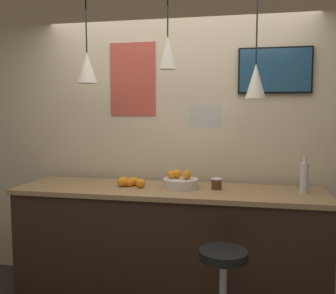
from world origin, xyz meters
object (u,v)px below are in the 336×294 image
object	(u,v)px
bar_stool	(223,294)
spread_jar	(217,184)
mounted_tv	(275,70)
fruit_bowl	(180,182)
juice_bottle	(304,177)

from	to	relation	value
bar_stool	spread_jar	xyz separation A→B (m)	(-0.10, 0.66, 0.62)
bar_stool	mounted_tv	size ratio (longest dim) A/B	1.17
fruit_bowl	spread_jar	size ratio (longest dim) A/B	3.23
fruit_bowl	juice_bottle	world-z (taller)	juice_bottle
bar_stool	mounted_tv	bearing A→B (deg)	69.79
spread_jar	mounted_tv	xyz separation A→B (m)	(0.47, 0.35, 0.96)
mounted_tv	juice_bottle	bearing A→B (deg)	-57.46
juice_bottle	fruit_bowl	bearing A→B (deg)	179.99
juice_bottle	spread_jar	xyz separation A→B (m)	(-0.69, 0.00, -0.08)
juice_bottle	mounted_tv	bearing A→B (deg)	122.54
bar_stool	juice_bottle	bearing A→B (deg)	48.11
bar_stool	spread_jar	world-z (taller)	spread_jar
spread_jar	mounted_tv	world-z (taller)	mounted_tv
fruit_bowl	juice_bottle	bearing A→B (deg)	-0.01
spread_jar	mounted_tv	size ratio (longest dim) A/B	0.14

